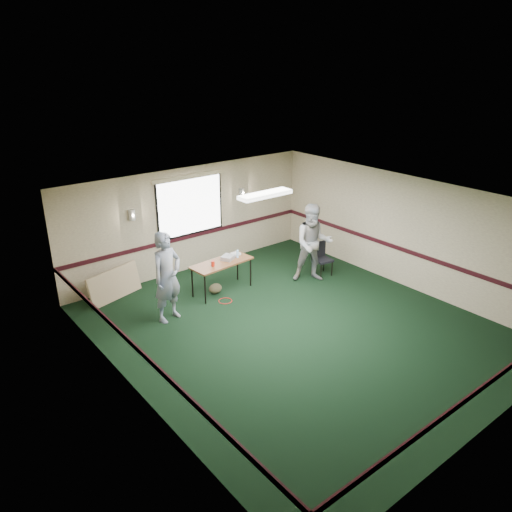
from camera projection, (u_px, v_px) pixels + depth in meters
ground at (295, 328)px, 10.35m from camera, size 8.00×8.00×0.00m
room_shell at (233, 230)px, 11.29m from camera, size 8.00×8.02×8.00m
folding_table at (222, 264)px, 11.69m from camera, size 1.55×0.72×0.76m
projector at (228, 258)px, 11.79m from camera, size 0.38×0.36×0.10m
game_console at (236, 254)px, 12.07m from camera, size 0.21×0.17×0.05m
red_cup at (213, 264)px, 11.42m from camera, size 0.08×0.08×0.12m
water_bottle at (237, 254)px, 11.89m from camera, size 0.06×0.06×0.19m
duffel_bag at (215, 289)px, 11.81m from camera, size 0.37×0.30×0.24m
cable_coil at (225, 301)px, 11.46m from camera, size 0.40×0.40×0.02m
folded_table at (115, 284)px, 11.48m from camera, size 1.39×0.58×0.71m
conference_chair at (321, 256)px, 12.72m from camera, size 0.47×0.49×0.84m
person_left at (167, 277)px, 10.35m from camera, size 0.81×0.63×1.96m
person_right at (313, 243)px, 12.18m from camera, size 1.21×1.16×1.96m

